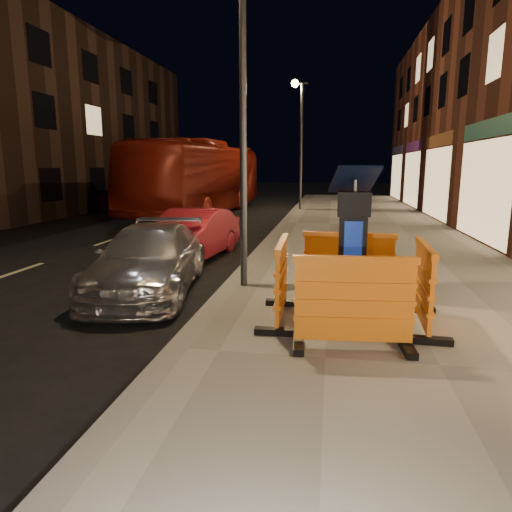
% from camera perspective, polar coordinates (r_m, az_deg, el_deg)
% --- Properties ---
extents(ground_plane, '(120.00, 120.00, 0.00)m').
position_cam_1_polar(ground_plane, '(5.70, -9.84, -12.62)').
color(ground_plane, black).
rests_on(ground_plane, ground).
extents(sidewalk, '(6.00, 60.00, 0.15)m').
position_cam_1_polar(sidewalk, '(5.53, 21.92, -13.24)').
color(sidewalk, gray).
rests_on(sidewalk, ground).
extents(kerb, '(0.30, 60.00, 0.15)m').
position_cam_1_polar(kerb, '(5.67, -9.87, -11.92)').
color(kerb, slate).
rests_on(kerb, ground).
extents(parking_kiosk, '(0.64, 0.64, 2.02)m').
position_cam_1_polar(parking_kiosk, '(6.28, 11.91, 0.60)').
color(parking_kiosk, black).
rests_on(parking_kiosk, sidewalk).
extents(barrier_front, '(1.49, 0.71, 1.12)m').
position_cam_1_polar(barrier_front, '(5.46, 12.14, -5.82)').
color(barrier_front, orange).
rests_on(barrier_front, sidewalk).
extents(barrier_back, '(1.48, 0.68, 1.12)m').
position_cam_1_polar(barrier_back, '(7.30, 11.46, -1.49)').
color(barrier_back, orange).
rests_on(barrier_back, sidewalk).
extents(barrier_kerbside, '(0.63, 1.46, 1.12)m').
position_cam_1_polar(barrier_kerbside, '(6.40, 3.21, -3.06)').
color(barrier_kerbside, orange).
rests_on(barrier_kerbside, sidewalk).
extents(barrier_bldgside, '(0.66, 1.47, 1.12)m').
position_cam_1_polar(barrier_bldgside, '(6.49, 20.17, -3.54)').
color(barrier_bldgside, orange).
rests_on(barrier_bldgside, sidewalk).
extents(car_silver, '(2.28, 4.34, 1.20)m').
position_cam_1_polar(car_silver, '(8.72, -13.04, -4.31)').
color(car_silver, silver).
rests_on(car_silver, ground).
extents(car_red, '(1.70, 3.88, 1.24)m').
position_cam_1_polar(car_red, '(11.47, -7.94, -0.41)').
color(car_red, maroon).
rests_on(car_red, ground).
extents(bus_doubledecker, '(3.59, 12.46, 3.43)m').
position_cam_1_polar(bus_doubledecker, '(22.65, -6.79, 5.33)').
color(bus_doubledecker, maroon).
rests_on(bus_doubledecker, ground).
extents(street_lamp_mid, '(0.12, 0.12, 6.00)m').
position_cam_1_polar(street_lamp_mid, '(8.11, -1.62, 17.31)').
color(street_lamp_mid, '#3F3F44').
rests_on(street_lamp_mid, sidewalk).
extents(street_lamp_far, '(0.12, 0.12, 6.00)m').
position_cam_1_polar(street_lamp_far, '(22.98, 5.67, 13.30)').
color(street_lamp_far, '#3F3F44').
rests_on(street_lamp_far, sidewalk).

